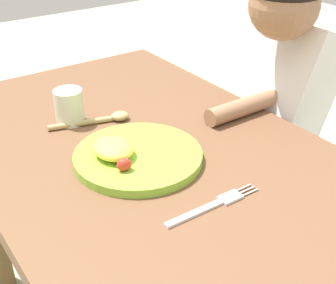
# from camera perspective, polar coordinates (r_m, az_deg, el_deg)

# --- Properties ---
(dining_table) EXTENTS (1.48, 0.73, 0.71)m
(dining_table) POSITION_cam_1_polar(r_m,az_deg,el_deg) (1.00, 2.28, -8.47)
(dining_table) COLOR brown
(dining_table) RESTS_ON ground_plane
(plate) EXTENTS (0.28, 0.28, 0.05)m
(plate) POSITION_cam_1_polar(r_m,az_deg,el_deg) (1.00, -4.22, -1.66)
(plate) COLOR #85C238
(plate) RESTS_ON dining_table
(fork) EXTENTS (0.03, 0.21, 0.01)m
(fork) POSITION_cam_1_polar(r_m,az_deg,el_deg) (0.88, 5.54, -7.77)
(fork) COLOR silver
(fork) RESTS_ON dining_table
(spoon) EXTENTS (0.08, 0.20, 0.02)m
(spoon) POSITION_cam_1_polar(r_m,az_deg,el_deg) (1.17, -8.17, 2.79)
(spoon) COLOR tan
(spoon) RESTS_ON dining_table
(drinking_cup) EXTENTS (0.07, 0.07, 0.09)m
(drinking_cup) POSITION_cam_1_polar(r_m,az_deg,el_deg) (1.17, -12.09, 4.30)
(drinking_cup) COLOR silver
(drinking_cup) RESTS_ON dining_table
(person) EXTENTS (0.19, 0.43, 1.06)m
(person) POSITION_cam_1_polar(r_m,az_deg,el_deg) (1.40, 14.31, 0.43)
(person) COLOR #354A61
(person) RESTS_ON ground_plane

